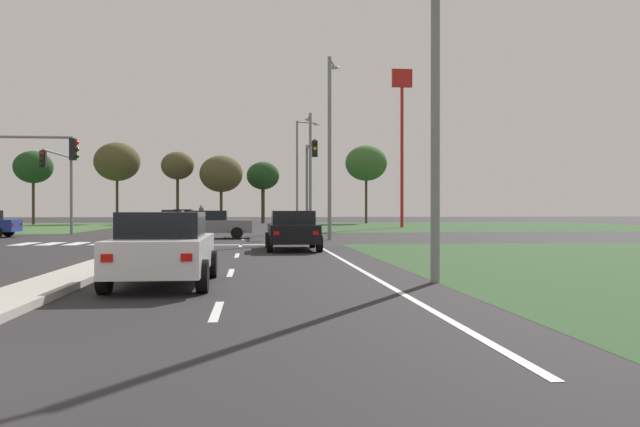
% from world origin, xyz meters
% --- Properties ---
extents(ground_plane, '(200.00, 200.00, 0.00)m').
position_xyz_m(ground_plane, '(0.00, 30.00, 0.00)').
color(ground_plane, '#282628').
extents(grass_verge_far_right, '(35.00, 35.00, 0.01)m').
position_xyz_m(grass_verge_far_right, '(25.50, 54.50, 0.00)').
color(grass_verge_far_right, '#2D4C28').
rests_on(grass_verge_far_right, ground).
extents(median_island_near, '(1.20, 22.00, 0.14)m').
position_xyz_m(median_island_near, '(0.00, 11.00, 0.07)').
color(median_island_near, '#ADA89E').
rests_on(median_island_near, ground).
extents(median_island_far, '(1.20, 36.00, 0.14)m').
position_xyz_m(median_island_far, '(0.00, 55.00, 0.07)').
color(median_island_far, gray).
rests_on(median_island_far, ground).
extents(lane_dash_near, '(0.14, 2.00, 0.01)m').
position_xyz_m(lane_dash_near, '(3.50, 4.42, 0.01)').
color(lane_dash_near, silver).
rests_on(lane_dash_near, ground).
extents(lane_dash_second, '(0.14, 2.00, 0.01)m').
position_xyz_m(lane_dash_second, '(3.50, 10.42, 0.01)').
color(lane_dash_second, silver).
rests_on(lane_dash_second, ground).
extents(lane_dash_third, '(0.14, 2.00, 0.01)m').
position_xyz_m(lane_dash_third, '(3.50, 16.42, 0.01)').
color(lane_dash_third, silver).
rests_on(lane_dash_third, ground).
extents(lane_dash_fourth, '(0.14, 2.00, 0.01)m').
position_xyz_m(lane_dash_fourth, '(3.50, 22.42, 0.01)').
color(lane_dash_fourth, silver).
rests_on(lane_dash_fourth, ground).
extents(lane_dash_fifth, '(0.14, 2.00, 0.01)m').
position_xyz_m(lane_dash_fifth, '(3.50, 28.42, 0.01)').
color(lane_dash_fifth, silver).
rests_on(lane_dash_fifth, ground).
extents(edge_line_right, '(0.14, 24.00, 0.01)m').
position_xyz_m(edge_line_right, '(6.85, 12.00, 0.01)').
color(edge_line_right, silver).
rests_on(edge_line_right, ground).
extents(stop_bar_near, '(6.40, 0.50, 0.01)m').
position_xyz_m(stop_bar_near, '(3.80, 23.00, 0.01)').
color(stop_bar_near, silver).
rests_on(stop_bar_near, ground).
extents(crosswalk_bar_near, '(0.70, 2.80, 0.01)m').
position_xyz_m(crosswalk_bar_near, '(-6.40, 24.80, 0.01)').
color(crosswalk_bar_near, silver).
rests_on(crosswalk_bar_near, ground).
extents(crosswalk_bar_second, '(0.70, 2.80, 0.01)m').
position_xyz_m(crosswalk_bar_second, '(-5.25, 24.80, 0.01)').
color(crosswalk_bar_second, silver).
rests_on(crosswalk_bar_second, ground).
extents(crosswalk_bar_third, '(0.70, 2.80, 0.01)m').
position_xyz_m(crosswalk_bar_third, '(-4.10, 24.80, 0.01)').
color(crosswalk_bar_third, silver).
rests_on(crosswalk_bar_third, ground).
extents(crosswalk_bar_fourth, '(0.70, 2.80, 0.01)m').
position_xyz_m(crosswalk_bar_fourth, '(-2.95, 24.80, 0.01)').
color(crosswalk_bar_fourth, silver).
rests_on(crosswalk_bar_fourth, ground).
extents(crosswalk_bar_fifth, '(0.70, 2.80, 0.01)m').
position_xyz_m(crosswalk_bar_fifth, '(-1.80, 24.80, 0.01)').
color(crosswalk_bar_fifth, silver).
rests_on(crosswalk_bar_fifth, ground).
extents(crosswalk_bar_sixth, '(0.70, 2.80, 0.01)m').
position_xyz_m(crosswalk_bar_sixth, '(-0.65, 24.80, 0.01)').
color(crosswalk_bar_sixth, silver).
rests_on(crosswalk_bar_sixth, ground).
extents(crosswalk_bar_seventh, '(0.70, 2.80, 0.01)m').
position_xyz_m(crosswalk_bar_seventh, '(0.50, 24.80, 0.01)').
color(crosswalk_bar_seventh, silver).
rests_on(crosswalk_bar_seventh, ground).
extents(car_silver_second, '(1.99, 4.32, 1.56)m').
position_xyz_m(car_silver_second, '(-2.39, 46.23, 0.80)').
color(car_silver_second, '#B7B7BC').
rests_on(car_silver_second, ground).
extents(car_white_third, '(2.03, 4.27, 1.53)m').
position_xyz_m(car_white_third, '(2.20, 7.98, 0.78)').
color(car_white_third, silver).
rests_on(car_white_third, ground).
extents(car_black_fourth, '(2.07, 4.50, 1.54)m').
position_xyz_m(car_black_fourth, '(5.59, 19.36, 0.79)').
color(car_black_fourth, black).
rests_on(car_black_fourth, ground).
extents(car_maroon_sixth, '(2.06, 4.59, 1.61)m').
position_xyz_m(car_maroon_sixth, '(-2.41, 53.93, 0.82)').
color(car_maroon_sixth, maroon).
rests_on(car_maroon_sixth, ground).
extents(car_grey_seventh, '(4.55, 1.96, 1.53)m').
position_xyz_m(car_grey_seventh, '(1.69, 29.60, 0.78)').
color(car_grey_seventh, slate).
rests_on(car_grey_seventh, ground).
extents(traffic_signal_far_right, '(0.32, 5.85, 5.90)m').
position_xyz_m(traffic_signal_far_right, '(7.60, 34.49, 4.12)').
color(traffic_signal_far_right, gray).
rests_on(traffic_signal_far_right, ground).
extents(traffic_signal_far_left, '(0.32, 5.81, 5.18)m').
position_xyz_m(traffic_signal_far_left, '(-7.60, 34.37, 3.65)').
color(traffic_signal_far_left, gray).
rests_on(traffic_signal_far_left, ground).
extents(traffic_signal_near_left, '(4.09, 0.32, 5.02)m').
position_xyz_m(traffic_signal_near_left, '(-6.07, 23.40, 3.45)').
color(traffic_signal_near_left, gray).
rests_on(traffic_signal_near_left, ground).
extents(street_lamp_near, '(1.85, 1.75, 8.19)m').
position_xyz_m(street_lamp_near, '(7.84, 7.74, 4.64)').
color(street_lamp_near, gray).
rests_on(street_lamp_near, ground).
extents(street_lamp_second, '(0.80, 1.79, 9.55)m').
position_xyz_m(street_lamp_second, '(8.04, 27.40, 5.28)').
color(street_lamp_second, gray).
rests_on(street_lamp_second, ground).
extents(street_lamp_third, '(0.56, 2.10, 8.34)m').
position_xyz_m(street_lamp_third, '(8.01, 38.75, 4.69)').
color(street_lamp_third, gray).
rests_on(street_lamp_third, ground).
extents(street_lamp_fourth, '(2.20, 0.85, 9.67)m').
position_xyz_m(street_lamp_fourth, '(8.17, 52.18, 5.37)').
color(street_lamp_fourth, gray).
rests_on(street_lamp_fourth, ground).
extents(pedestrian_at_median, '(0.34, 0.34, 1.82)m').
position_xyz_m(pedestrian_at_median, '(0.14, 42.72, 1.25)').
color(pedestrian_at_median, '#4C4C4C').
rests_on(pedestrian_at_median, median_island_far).
extents(fastfood_pole_sign, '(1.80, 0.40, 14.02)m').
position_xyz_m(fastfood_pole_sign, '(17.14, 49.55, 10.02)').
color(fastfood_pole_sign, red).
rests_on(fastfood_pole_sign, ground).
extents(treeline_near, '(4.01, 4.01, 7.79)m').
position_xyz_m(treeline_near, '(-19.14, 64.22, 6.06)').
color(treeline_near, '#423323').
rests_on(treeline_near, ground).
extents(treeline_second, '(5.06, 5.06, 9.09)m').
position_xyz_m(treeline_second, '(-11.17, 67.36, 6.92)').
color(treeline_second, '#423323').
rests_on(treeline_second, ground).
extents(treeline_third, '(3.62, 3.62, 8.01)m').
position_xyz_m(treeline_third, '(-4.36, 66.13, 6.42)').
color(treeline_third, '#423323').
rests_on(treeline_third, ground).
extents(treeline_fourth, '(4.72, 4.72, 7.52)m').
position_xyz_m(treeline_fourth, '(0.50, 64.83, 5.50)').
color(treeline_fourth, '#423323').
rests_on(treeline_fourth, ground).
extents(treeline_fifth, '(3.76, 3.76, 7.09)m').
position_xyz_m(treeline_fifth, '(5.12, 67.77, 5.44)').
color(treeline_fifth, '#423323').
rests_on(treeline_fifth, ground).
extents(treeline_sixth, '(4.80, 4.80, 8.97)m').
position_xyz_m(treeline_sixth, '(16.94, 66.40, 6.91)').
color(treeline_sixth, '#423323').
rests_on(treeline_sixth, ground).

